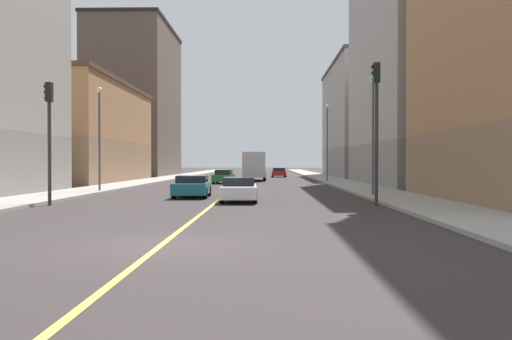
{
  "coord_description": "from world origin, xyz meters",
  "views": [
    {
      "loc": [
        2.55,
        -13.19,
        2.0
      ],
      "look_at": [
        1.28,
        49.7,
        1.13
      ],
      "focal_mm": 38.61,
      "sensor_mm": 36.0,
      "label": 1
    }
  ],
  "objects_px": {
    "traffic_light_left_near": "(376,114)",
    "car_green": "(224,177)",
    "building_left_mid": "(426,62)",
    "street_lamp_left_near": "(373,123)",
    "building_right_midblock": "(75,132)",
    "building_left_far": "(369,121)",
    "car_teal": "(192,187)",
    "street_lamp_right_near": "(99,128)",
    "traffic_light_right_near": "(49,125)",
    "car_white": "(239,189)",
    "building_right_distant": "(135,101)",
    "car_red": "(279,172)",
    "street_lamp_left_far": "(327,135)",
    "box_truck": "(255,166)"
  },
  "relations": [
    {
      "from": "building_left_mid",
      "to": "traffic_light_right_near",
      "type": "height_order",
      "value": "building_left_mid"
    },
    {
      "from": "car_red",
      "to": "car_green",
      "type": "bearing_deg",
      "value": -103.93
    },
    {
      "from": "building_right_midblock",
      "to": "car_white",
      "type": "bearing_deg",
      "value": -56.26
    },
    {
      "from": "street_lamp_right_near",
      "to": "car_red",
      "type": "distance_m",
      "value": 41.38
    },
    {
      "from": "building_left_mid",
      "to": "car_green",
      "type": "relative_size",
      "value": 5.16
    },
    {
      "from": "car_white",
      "to": "traffic_light_left_near",
      "type": "bearing_deg",
      "value": -22.9
    },
    {
      "from": "traffic_light_right_near",
      "to": "car_red",
      "type": "xyz_separation_m",
      "value": [
        11.75,
        50.07,
        -3.08
      ]
    },
    {
      "from": "traffic_light_left_near",
      "to": "street_lamp_left_near",
      "type": "distance_m",
      "value": 6.13
    },
    {
      "from": "box_truck",
      "to": "street_lamp_left_near",
      "type": "bearing_deg",
      "value": -75.69
    },
    {
      "from": "car_white",
      "to": "building_left_far",
      "type": "bearing_deg",
      "value": 72.22
    },
    {
      "from": "street_lamp_left_far",
      "to": "car_green",
      "type": "relative_size",
      "value": 1.72
    },
    {
      "from": "street_lamp_right_near",
      "to": "box_truck",
      "type": "bearing_deg",
      "value": 68.06
    },
    {
      "from": "building_right_distant",
      "to": "car_teal",
      "type": "distance_m",
      "value": 52.0
    },
    {
      "from": "building_left_far",
      "to": "building_right_midblock",
      "type": "relative_size",
      "value": 1.11
    },
    {
      "from": "building_right_distant",
      "to": "car_red",
      "type": "height_order",
      "value": "building_right_distant"
    },
    {
      "from": "building_right_midblock",
      "to": "traffic_light_right_near",
      "type": "height_order",
      "value": "building_right_midblock"
    },
    {
      "from": "car_red",
      "to": "street_lamp_left_far",
      "type": "bearing_deg",
      "value": -77.73
    },
    {
      "from": "building_left_mid",
      "to": "car_white",
      "type": "relative_size",
      "value": 4.95
    },
    {
      "from": "street_lamp_left_near",
      "to": "street_lamp_right_near",
      "type": "relative_size",
      "value": 0.98
    },
    {
      "from": "building_left_far",
      "to": "street_lamp_left_near",
      "type": "bearing_deg",
      "value": -100.18
    },
    {
      "from": "building_left_mid",
      "to": "building_right_midblock",
      "type": "bearing_deg",
      "value": 170.93
    },
    {
      "from": "traffic_light_left_near",
      "to": "car_green",
      "type": "relative_size",
      "value": 1.48
    },
    {
      "from": "traffic_light_right_near",
      "to": "car_white",
      "type": "relative_size",
      "value": 1.23
    },
    {
      "from": "street_lamp_left_near",
      "to": "building_left_mid",
      "type": "bearing_deg",
      "value": 65.7
    },
    {
      "from": "traffic_light_left_near",
      "to": "traffic_light_right_near",
      "type": "xyz_separation_m",
      "value": [
        -15.14,
        0.0,
        -0.49
      ]
    },
    {
      "from": "street_lamp_left_near",
      "to": "building_right_midblock",
      "type": "bearing_deg",
      "value": 137.26
    },
    {
      "from": "building_left_far",
      "to": "car_green",
      "type": "relative_size",
      "value": 5.88
    },
    {
      "from": "traffic_light_left_near",
      "to": "box_truck",
      "type": "distance_m",
      "value": 35.72
    },
    {
      "from": "traffic_light_right_near",
      "to": "car_white",
      "type": "height_order",
      "value": "traffic_light_right_near"
    },
    {
      "from": "car_white",
      "to": "car_red",
      "type": "bearing_deg",
      "value": 86.31
    },
    {
      "from": "building_left_far",
      "to": "street_lamp_left_near",
      "type": "distance_m",
      "value": 46.15
    },
    {
      "from": "car_teal",
      "to": "building_left_far",
      "type": "bearing_deg",
      "value": 67.89
    },
    {
      "from": "building_left_mid",
      "to": "building_left_far",
      "type": "distance_m",
      "value": 27.45
    },
    {
      "from": "building_left_far",
      "to": "street_lamp_left_far",
      "type": "relative_size",
      "value": 3.43
    },
    {
      "from": "traffic_light_right_near",
      "to": "car_green",
      "type": "distance_m",
      "value": 27.68
    },
    {
      "from": "traffic_light_right_near",
      "to": "building_right_midblock",
      "type": "bearing_deg",
      "value": 107.23
    },
    {
      "from": "car_white",
      "to": "car_green",
      "type": "bearing_deg",
      "value": 96.4
    },
    {
      "from": "building_left_mid",
      "to": "street_lamp_left_near",
      "type": "height_order",
      "value": "building_left_mid"
    },
    {
      "from": "building_left_far",
      "to": "traffic_light_left_near",
      "type": "height_order",
      "value": "building_left_far"
    },
    {
      "from": "building_left_mid",
      "to": "building_right_distant",
      "type": "xyz_separation_m",
      "value": [
        -33.41,
        30.61,
        -0.01
      ]
    },
    {
      "from": "building_left_mid",
      "to": "traffic_light_left_near",
      "type": "bearing_deg",
      "value": -110.82
    },
    {
      "from": "building_right_midblock",
      "to": "car_teal",
      "type": "relative_size",
      "value": 5.75
    },
    {
      "from": "building_left_mid",
      "to": "street_lamp_right_near",
      "type": "xyz_separation_m",
      "value": [
        -25.27,
        -13.19,
        -6.62
      ]
    },
    {
      "from": "building_right_midblock",
      "to": "car_teal",
      "type": "bearing_deg",
      "value": -57.45
    },
    {
      "from": "building_left_mid",
      "to": "building_left_far",
      "type": "relative_size",
      "value": 0.88
    },
    {
      "from": "street_lamp_right_near",
      "to": "car_teal",
      "type": "xyz_separation_m",
      "value": [
        6.83,
        -4.93,
        -3.69
      ]
    },
    {
      "from": "building_right_midblock",
      "to": "traffic_light_left_near",
      "type": "relative_size",
      "value": 3.6
    },
    {
      "from": "street_lamp_left_near",
      "to": "box_truck",
      "type": "distance_m",
      "value": 30.05
    },
    {
      "from": "building_right_midblock",
      "to": "building_right_distant",
      "type": "relative_size",
      "value": 1.08
    },
    {
      "from": "building_right_midblock",
      "to": "street_lamp_left_far",
      "type": "xyz_separation_m",
      "value": [
        25.27,
        0.44,
        -0.28
      ]
    }
  ]
}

